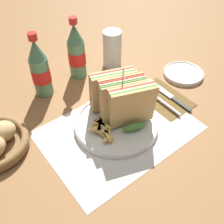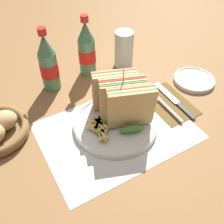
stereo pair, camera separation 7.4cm
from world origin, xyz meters
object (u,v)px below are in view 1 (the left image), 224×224
Objects in this scene: fork at (163,102)px; coke_bottle_near at (40,70)px; club_sandwich at (122,99)px; coke_bottle_far at (76,52)px; knife at (168,95)px; side_saucer at (183,73)px; glass_near at (112,51)px; plate_main at (116,123)px.

coke_bottle_near reaches higher than fork.
fork is (0.15, -0.03, -0.07)m from club_sandwich.
club_sandwich is 0.27m from coke_bottle_far.
knife is 0.14m from side_saucer.
knife is 0.91× the size of coke_bottle_far.
club_sandwich is at bearing -94.63° from coke_bottle_far.
side_saucer is at bearing 21.48° from fork.
glass_near is (0.28, -0.01, -0.03)m from coke_bottle_near.
glass_near reaches higher than knife.
fork is 0.18m from side_saucer.
coke_bottle_far is (0.02, 0.27, 0.01)m from club_sandwich.
club_sandwich reaches higher than glass_near.
glass_near is at bearing 88.92° from fork.
glass_near is at bearing 57.35° from club_sandwich.
coke_bottle_near reaches higher than club_sandwich.
club_sandwich is 0.33m from side_saucer.
glass_near is (0.16, 0.24, -0.02)m from club_sandwich.
coke_bottle_far is (-0.17, 0.28, 0.09)m from knife.
club_sandwich reaches higher than fork.
coke_bottle_near reaches higher than knife.
coke_bottle_near is 1.00× the size of coke_bottle_far.
plate_main is 1.73× the size of side_saucer.
knife is at bearing -3.77° from club_sandwich.
knife is 1.38× the size of side_saucer.
club_sandwich reaches higher than side_saucer.
side_saucer is at bearing 6.37° from club_sandwich.
knife is at bearing -59.09° from coke_bottle_far.
club_sandwich is at bearing -122.65° from glass_near.
coke_bottle_far is at bearing 85.37° from club_sandwich.
coke_bottle_far is 1.61× the size of glass_near.
club_sandwich is at bearing 177.39° from knife.
coke_bottle_near reaches higher than plate_main.
coke_bottle_near is 0.14m from coke_bottle_far.
fork is at bearing -159.13° from knife.
plate_main reaches higher than side_saucer.
club_sandwich is at bearing 20.53° from plate_main.
coke_bottle_near is at bearing 178.54° from glass_near.
coke_bottle_far is at bearing 114.07° from fork.
glass_near is (-0.03, 0.26, 0.05)m from knife.
plate_main is at bearing 175.48° from fork.
side_saucer is at bearing -38.16° from coke_bottle_far.
coke_bottle_far reaches higher than glass_near.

